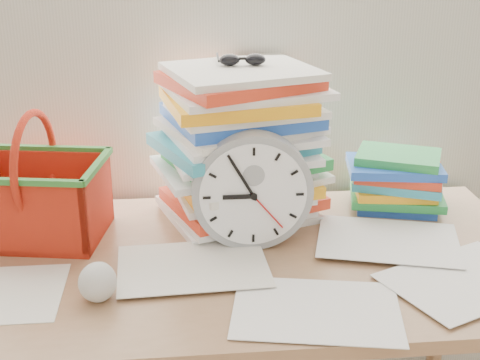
{
  "coord_description": "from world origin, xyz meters",
  "views": [
    {
      "loc": [
        -0.09,
        0.3,
        1.44
      ],
      "look_at": [
        0.04,
        1.6,
        0.93
      ],
      "focal_mm": 50.0,
      "sensor_mm": 36.0,
      "label": 1
    }
  ],
  "objects_px": {
    "paper_stack": "(240,145)",
    "clock": "(252,191)",
    "basket": "(37,177)",
    "book_stack": "(396,182)",
    "desk": "(224,287)"
  },
  "relations": [
    {
      "from": "paper_stack",
      "to": "clock",
      "type": "relative_size",
      "value": 1.4
    },
    {
      "from": "clock",
      "to": "book_stack",
      "type": "xyz_separation_m",
      "value": [
        0.39,
        0.17,
        -0.06
      ]
    },
    {
      "from": "book_stack",
      "to": "desk",
      "type": "bearing_deg",
      "value": -154.2
    },
    {
      "from": "clock",
      "to": "basket",
      "type": "height_order",
      "value": "basket"
    },
    {
      "from": "paper_stack",
      "to": "clock",
      "type": "height_order",
      "value": "paper_stack"
    },
    {
      "from": "desk",
      "to": "book_stack",
      "type": "height_order",
      "value": "book_stack"
    },
    {
      "from": "desk",
      "to": "clock",
      "type": "relative_size",
      "value": 5.23
    },
    {
      "from": "desk",
      "to": "basket",
      "type": "distance_m",
      "value": 0.49
    },
    {
      "from": "clock",
      "to": "basket",
      "type": "relative_size",
      "value": 0.91
    },
    {
      "from": "desk",
      "to": "basket",
      "type": "bearing_deg",
      "value": 160.28
    },
    {
      "from": "clock",
      "to": "paper_stack",
      "type": "bearing_deg",
      "value": 94.04
    },
    {
      "from": "paper_stack",
      "to": "basket",
      "type": "distance_m",
      "value": 0.48
    },
    {
      "from": "clock",
      "to": "book_stack",
      "type": "relative_size",
      "value": 1.06
    },
    {
      "from": "paper_stack",
      "to": "clock",
      "type": "bearing_deg",
      "value": -85.96
    },
    {
      "from": "book_stack",
      "to": "basket",
      "type": "xyz_separation_m",
      "value": [
        -0.87,
        -0.07,
        0.07
      ]
    }
  ]
}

